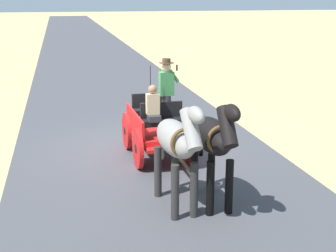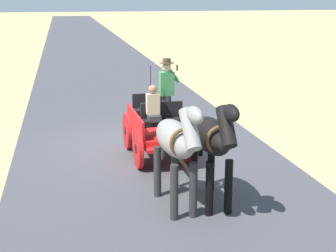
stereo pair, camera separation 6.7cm
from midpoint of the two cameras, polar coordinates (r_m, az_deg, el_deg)
name	(u,v)px [view 1 (the left image)]	position (r m, az deg, el deg)	size (l,w,h in m)	color
ground_plane	(142,146)	(12.92, -3.26, -2.40)	(200.00, 200.00, 0.00)	tan
road_surface	(142,146)	(12.92, -3.26, -2.38)	(6.68, 160.00, 0.01)	#424247
horse_drawn_carriage	(158,125)	(11.85, -1.33, 0.08)	(1.47, 4.51, 2.50)	red
horse_near_side	(214,139)	(9.02, 5.25, -1.60)	(0.57, 2.13, 2.21)	black
horse_off_side	(177,142)	(8.81, 0.89, -1.95)	(0.69, 2.14, 2.21)	gray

